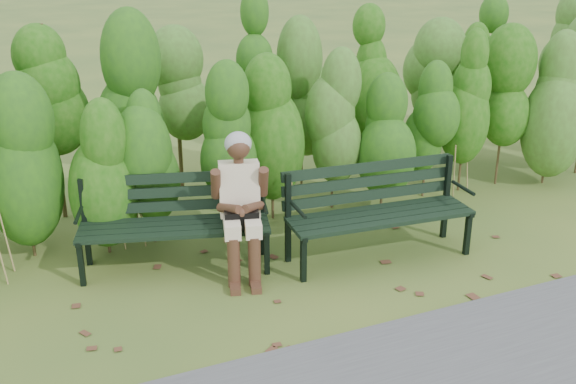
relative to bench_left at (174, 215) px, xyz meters
name	(u,v)px	position (x,y,z in m)	size (l,w,h in m)	color
ground	(303,280)	(0.98, -0.77, -0.52)	(80.00, 80.00, 0.00)	#3C5925
hedge_band	(233,103)	(0.98, 1.09, 0.74)	(11.04, 1.67, 2.42)	#47381E
leaf_litter	(331,264)	(1.37, -0.59, -0.51)	(5.42, 2.15, 0.01)	brown
bench_left	(174,215)	(0.00, 0.00, 0.00)	(1.85, 1.03, 0.88)	black
bench_right	(376,204)	(1.86, -0.55, 0.01)	(1.85, 0.73, 0.90)	black
seated_woman	(240,197)	(0.54, -0.34, 0.22)	(0.57, 0.83, 1.32)	beige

